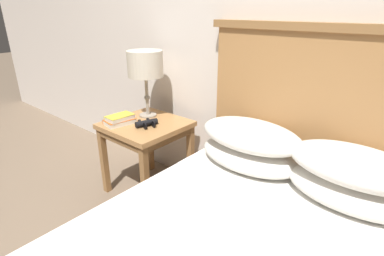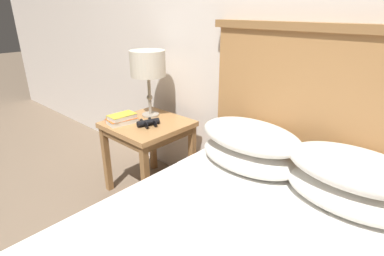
{
  "view_description": "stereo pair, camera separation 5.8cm",
  "coord_description": "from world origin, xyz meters",
  "views": [
    {
      "loc": [
        0.86,
        -0.67,
        1.33
      ],
      "look_at": [
        -0.22,
        0.61,
        0.66
      ],
      "focal_mm": 28.0,
      "sensor_mm": 36.0,
      "label": 1
    },
    {
      "loc": [
        0.9,
        -0.63,
        1.33
      ],
      "look_at": [
        -0.22,
        0.61,
        0.66
      ],
      "focal_mm": 28.0,
      "sensor_mm": 36.0,
      "label": 2
    }
  ],
  "objects": [
    {
      "name": "book_on_nightstand",
      "position": [
        -0.83,
        0.53,
        0.58
      ],
      "size": [
        0.17,
        0.22,
        0.04
      ],
      "color": "silver",
      "rests_on": "nightstand"
    },
    {
      "name": "nightstand",
      "position": [
        -0.71,
        0.66,
        0.48
      ],
      "size": [
        0.53,
        0.53,
        0.56
      ],
      "color": "#AD7A47",
      "rests_on": "ground_plane"
    },
    {
      "name": "book_stacked_on_top",
      "position": [
        -0.83,
        0.53,
        0.61
      ],
      "size": [
        0.13,
        0.19,
        0.03
      ],
      "color": "silver",
      "rests_on": "book_on_nightstand"
    },
    {
      "name": "binoculars_pair",
      "position": [
        -0.65,
        0.62,
        0.58
      ],
      "size": [
        0.15,
        0.16,
        0.05
      ],
      "color": "black",
      "rests_on": "nightstand"
    },
    {
      "name": "wall_back",
      "position": [
        0.0,
        1.04,
        1.3
      ],
      "size": [
        8.0,
        0.06,
        2.6
      ],
      "color": "silver",
      "rests_on": "ground_plane"
    },
    {
      "name": "table_lamp",
      "position": [
        -0.8,
        0.77,
        0.95
      ],
      "size": [
        0.26,
        0.26,
        0.49
      ],
      "color": "gray",
      "rests_on": "nightstand"
    }
  ]
}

